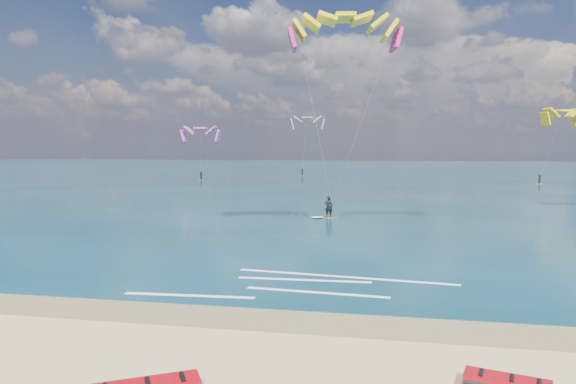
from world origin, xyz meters
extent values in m
plane|color=tan|center=(0.00, 40.00, 0.00)|extent=(320.00, 320.00, 0.00)
cube|color=olive|center=(0.00, 3.00, 0.00)|extent=(320.00, 2.40, 0.01)
cube|color=#092E35|center=(0.00, 104.00, 0.02)|extent=(320.00, 200.00, 0.04)
cube|color=gold|center=(1.31, 27.70, 0.07)|extent=(1.36, 0.76, 0.06)
imported|color=black|center=(1.31, 27.70, 0.94)|extent=(0.71, 0.56, 1.72)
cylinder|color=black|center=(1.60, 27.42, 1.19)|extent=(0.51, 0.19, 0.04)
cube|color=white|center=(3.05, 6.30, 0.04)|extent=(5.71, 0.65, 0.01)
cube|color=white|center=(3.95, 8.94, 0.04)|extent=(9.76, 1.24, 0.01)
cube|color=white|center=(2.28, 8.10, 0.04)|extent=(5.76, 0.45, 0.01)
cube|color=white|center=(-1.73, 5.00, 0.04)|extent=(5.17, 0.52, 0.01)
camera|label=1|loc=(5.52, -13.34, 5.75)|focal=32.00mm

